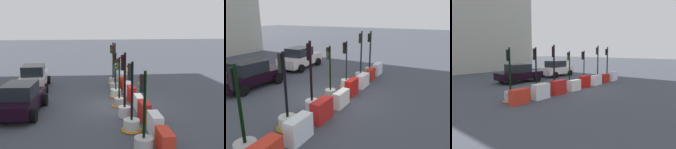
{
  "view_description": "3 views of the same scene",
  "coord_description": "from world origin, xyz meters",
  "views": [
    {
      "loc": [
        -14.27,
        1.98,
        4.65
      ],
      "look_at": [
        1.59,
        0.29,
        1.51
      ],
      "focal_mm": 42.35,
      "sensor_mm": 36.0,
      "label": 1
    },
    {
      "loc": [
        -9.16,
        -5.15,
        4.32
      ],
      "look_at": [
        0.51,
        -0.12,
        1.19
      ],
      "focal_mm": 33.55,
      "sensor_mm": 36.0,
      "label": 2
    },
    {
      "loc": [
        -12.44,
        -9.7,
        2.89
      ],
      "look_at": [
        -0.34,
        0.36,
        1.03
      ],
      "focal_mm": 33.31,
      "sensor_mm": 36.0,
      "label": 3
    }
  ],
  "objects": [
    {
      "name": "construction_barrier_5",
      "position": [
        2.43,
        -0.85,
        0.4
      ],
      "size": [
        1.1,
        0.46,
        0.81
      ],
      "color": "white",
      "rests_on": "ground_plane"
    },
    {
      "name": "construction_barrier_7",
      "position": [
        5.51,
        -0.82,
        0.43
      ],
      "size": [
        1.13,
        0.44,
        0.87
      ],
      "color": "white",
      "rests_on": "ground_plane"
    },
    {
      "name": "traffic_light_3",
      "position": [
        -0.04,
        0.07,
        0.43
      ],
      "size": [
        0.84,
        0.84,
        2.81
      ],
      "color": "#AAB1AA",
      "rests_on": "ground_plane"
    },
    {
      "name": "traffic_light_5",
      "position": [
        3.8,
        -0.14,
        0.57
      ],
      "size": [
        0.72,
        0.72,
        3.29
      ],
      "color": "beige",
      "rests_on": "ground_plane"
    },
    {
      "name": "ground_plane",
      "position": [
        0.0,
        0.0,
        0.0
      ],
      "size": [
        120.0,
        120.0,
        0.0
      ],
      "primitive_type": "plane",
      "color": "#3D424B"
    },
    {
      "name": "traffic_light_1",
      "position": [
        -3.55,
        -0.01,
        0.45
      ],
      "size": [
        0.91,
        0.91,
        3.06
      ],
      "color": "beige",
      "rests_on": "ground_plane"
    },
    {
      "name": "construction_barrier_1",
      "position": [
        -4.03,
        -0.93,
        0.46
      ],
      "size": [
        1.11,
        0.47,
        0.91
      ],
      "color": "white",
      "rests_on": "ground_plane"
    },
    {
      "name": "construction_barrier_6",
      "position": [
        4.03,
        -0.79,
        0.38
      ],
      "size": [
        0.98,
        0.38,
        0.77
      ],
      "color": "red",
      "rests_on": "ground_plane"
    },
    {
      "name": "traffic_light_4",
      "position": [
        1.87,
        0.03,
        0.42
      ],
      "size": [
        0.89,
        0.89,
        2.84
      ],
      "color": "silver",
      "rests_on": "ground_plane"
    },
    {
      "name": "construction_barrier_4",
      "position": [
        0.82,
        -0.8,
        0.46
      ],
      "size": [
        1.02,
        0.39,
        0.92
      ],
      "color": "red",
      "rests_on": "ground_plane"
    },
    {
      "name": "construction_barrier_3",
      "position": [
        -0.72,
        -0.93,
        0.38
      ],
      "size": [
        1.1,
        0.41,
        0.77
      ],
      "color": "white",
      "rests_on": "ground_plane"
    },
    {
      "name": "car_black_sedan",
      "position": [
        -0.76,
        5.25,
        0.8
      ],
      "size": [
        4.25,
        2.3,
        1.63
      ],
      "color": "black",
      "rests_on": "ground_plane"
    },
    {
      "name": "traffic_light_6",
      "position": [
        5.46,
        -0.2,
        0.55
      ],
      "size": [
        0.84,
        0.84,
        3.19
      ],
      "color": "beige",
      "rests_on": "ground_plane"
    },
    {
      "name": "traffic_light_2",
      "position": [
        -1.82,
        0.03,
        0.65
      ],
      "size": [
        0.62,
        0.62,
        3.25
      ],
      "color": "silver",
      "rests_on": "ground_plane"
    },
    {
      "name": "car_white_van",
      "position": [
        4.61,
        5.56,
        0.85
      ],
      "size": [
        4.38,
        2.25,
        1.72
      ],
      "color": "silver",
      "rests_on": "ground_plane"
    },
    {
      "name": "traffic_light_0",
      "position": [
        -5.57,
        -0.09,
        0.47
      ],
      "size": [
        0.89,
        0.89,
        3.03
      ],
      "color": "#ABAAAB",
      "rests_on": "ground_plane"
    },
    {
      "name": "construction_barrier_2",
      "position": [
        -2.37,
        -0.85,
        0.46
      ],
      "size": [
        1.13,
        0.48,
        0.92
      ],
      "color": "red",
      "rests_on": "ground_plane"
    }
  ]
}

